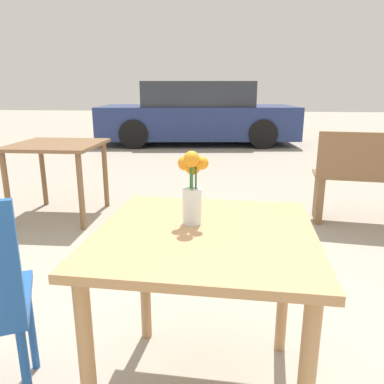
% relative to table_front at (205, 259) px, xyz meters
% --- Properties ---
extents(table_front, '(0.81, 0.82, 0.71)m').
position_rel_table_front_xyz_m(table_front, '(0.00, 0.00, 0.00)').
color(table_front, tan).
rests_on(table_front, ground_plane).
extents(flower_vase, '(0.11, 0.12, 0.28)m').
position_rel_table_front_xyz_m(flower_vase, '(-0.05, 0.07, 0.24)').
color(flower_vase, silver).
rests_on(flower_vase, table_front).
extents(table_back, '(0.80, 0.82, 0.71)m').
position_rel_table_front_xyz_m(table_back, '(-1.53, 2.09, 0.00)').
color(table_back, brown).
rests_on(table_back, ground_plane).
extents(parked_car, '(4.48, 2.33, 1.35)m').
position_rel_table_front_xyz_m(parked_car, '(-0.66, 7.38, 0.04)').
color(parked_car, navy).
rests_on(parked_car, ground_plane).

